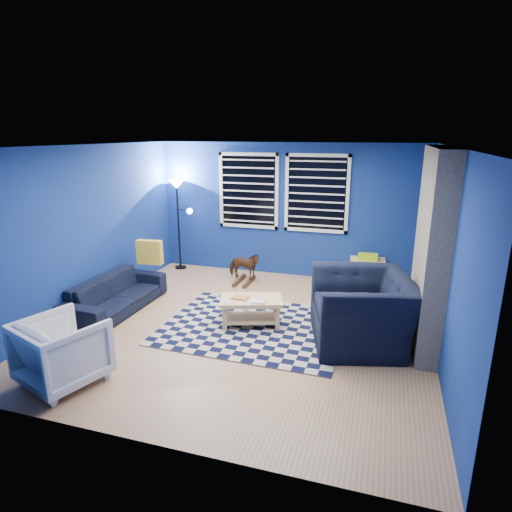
{
  "coord_description": "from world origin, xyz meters",
  "views": [
    {
      "loc": [
        1.77,
        -5.27,
        2.66
      ],
      "look_at": [
        0.06,
        0.3,
        0.98
      ],
      "focal_mm": 30.0,
      "sensor_mm": 36.0,
      "label": 1
    }
  ],
  "objects_px": {
    "sofa": "(116,294)",
    "tv": "(429,215)",
    "armchair_big": "(362,310)",
    "armchair_bent": "(62,351)",
    "floor_lamp": "(178,197)",
    "rocking_horse": "(244,266)",
    "coffee_table": "(251,306)",
    "cabinet": "(367,272)"
  },
  "relations": [
    {
      "from": "sofa",
      "to": "cabinet",
      "type": "relative_size",
      "value": 2.91
    },
    {
      "from": "sofa",
      "to": "floor_lamp",
      "type": "relative_size",
      "value": 1.03
    },
    {
      "from": "armchair_big",
      "to": "floor_lamp",
      "type": "relative_size",
      "value": 0.77
    },
    {
      "from": "tv",
      "to": "cabinet",
      "type": "xyz_separation_m",
      "value": [
        -0.91,
        0.25,
        -1.14
      ]
    },
    {
      "from": "sofa",
      "to": "rocking_horse",
      "type": "bearing_deg",
      "value": -38.42
    },
    {
      "from": "sofa",
      "to": "coffee_table",
      "type": "bearing_deg",
      "value": -86.34
    },
    {
      "from": "cabinet",
      "to": "armchair_bent",
      "type": "bearing_deg",
      "value": -129.81
    },
    {
      "from": "sofa",
      "to": "armchair_bent",
      "type": "bearing_deg",
      "value": -160.36
    },
    {
      "from": "armchair_bent",
      "to": "floor_lamp",
      "type": "height_order",
      "value": "floor_lamp"
    },
    {
      "from": "armchair_big",
      "to": "coffee_table",
      "type": "height_order",
      "value": "armchair_big"
    },
    {
      "from": "coffee_table",
      "to": "armchair_big",
      "type": "bearing_deg",
      "value": -1.42
    },
    {
      "from": "armchair_big",
      "to": "armchair_bent",
      "type": "bearing_deg",
      "value": -72.47
    },
    {
      "from": "coffee_table",
      "to": "floor_lamp",
      "type": "relative_size",
      "value": 0.55
    },
    {
      "from": "tv",
      "to": "sofa",
      "type": "xyz_separation_m",
      "value": [
        -4.55,
        -2.01,
        -1.13
      ]
    },
    {
      "from": "tv",
      "to": "armchair_big",
      "type": "xyz_separation_m",
      "value": [
        -0.86,
        -1.96,
        -0.95
      ]
    },
    {
      "from": "tv",
      "to": "floor_lamp",
      "type": "distance_m",
      "value": 4.58
    },
    {
      "from": "sofa",
      "to": "tv",
      "type": "bearing_deg",
      "value": -64.97
    },
    {
      "from": "tv",
      "to": "cabinet",
      "type": "bearing_deg",
      "value": 164.58
    },
    {
      "from": "armchair_bent",
      "to": "cabinet",
      "type": "distance_m",
      "value": 5.12
    },
    {
      "from": "rocking_horse",
      "to": "cabinet",
      "type": "bearing_deg",
      "value": -77.71
    },
    {
      "from": "armchair_bent",
      "to": "floor_lamp",
      "type": "xyz_separation_m",
      "value": [
        -0.66,
        4.14,
        1.09
      ]
    },
    {
      "from": "sofa",
      "to": "cabinet",
      "type": "xyz_separation_m",
      "value": [
        3.64,
        2.26,
        -0.0
      ]
    },
    {
      "from": "tv",
      "to": "coffee_table",
      "type": "bearing_deg",
      "value": -141.28
    },
    {
      "from": "tv",
      "to": "sofa",
      "type": "relative_size",
      "value": 0.55
    },
    {
      "from": "sofa",
      "to": "rocking_horse",
      "type": "xyz_separation_m",
      "value": [
        1.48,
        1.79,
        0.06
      ]
    },
    {
      "from": "armchair_big",
      "to": "coffee_table",
      "type": "distance_m",
      "value": 1.54
    },
    {
      "from": "armchair_big",
      "to": "armchair_bent",
      "type": "distance_m",
      "value": 3.62
    },
    {
      "from": "rocking_horse",
      "to": "coffee_table",
      "type": "distance_m",
      "value": 1.82
    },
    {
      "from": "coffee_table",
      "to": "rocking_horse",
      "type": "bearing_deg",
      "value": 111.71
    },
    {
      "from": "tv",
      "to": "floor_lamp",
      "type": "relative_size",
      "value": 0.56
    },
    {
      "from": "rocking_horse",
      "to": "floor_lamp",
      "type": "xyz_separation_m",
      "value": [
        -1.51,
        0.47,
        1.14
      ]
    },
    {
      "from": "armchair_big",
      "to": "rocking_horse",
      "type": "xyz_separation_m",
      "value": [
        -2.21,
        1.73,
        -0.12
      ]
    },
    {
      "from": "floor_lamp",
      "to": "tv",
      "type": "bearing_deg",
      "value": -3.09
    },
    {
      "from": "tv",
      "to": "floor_lamp",
      "type": "height_order",
      "value": "floor_lamp"
    },
    {
      "from": "cabinet",
      "to": "sofa",
      "type": "bearing_deg",
      "value": -151.94
    },
    {
      "from": "tv",
      "to": "armchair_big",
      "type": "height_order",
      "value": "tv"
    },
    {
      "from": "armchair_big",
      "to": "floor_lamp",
      "type": "bearing_deg",
      "value": -135.47
    },
    {
      "from": "armchair_bent",
      "to": "floor_lamp",
      "type": "relative_size",
      "value": 0.46
    },
    {
      "from": "cabinet",
      "to": "floor_lamp",
      "type": "relative_size",
      "value": 0.35
    },
    {
      "from": "coffee_table",
      "to": "tv",
      "type": "bearing_deg",
      "value": 38.72
    },
    {
      "from": "tv",
      "to": "armchair_bent",
      "type": "relative_size",
      "value": 1.22
    },
    {
      "from": "sofa",
      "to": "armchair_big",
      "type": "height_order",
      "value": "armchair_big"
    }
  ]
}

